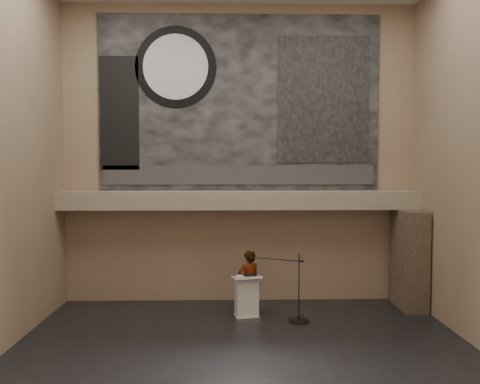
{
  "coord_description": "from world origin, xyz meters",
  "views": [
    {
      "loc": [
        -0.31,
        -9.46,
        3.86
      ],
      "look_at": [
        0.0,
        3.2,
        3.2
      ],
      "focal_mm": 35.0,
      "sensor_mm": 36.0,
      "label": 1
    }
  ],
  "objects": [
    {
      "name": "binder",
      "position": [
        0.23,
        2.31,
        1.12
      ],
      "size": [
        0.36,
        0.3,
        0.04
      ],
      "primitive_type": "cube",
      "rotation": [
        0.0,
        0.0,
        0.17
      ],
      "color": "black",
      "rests_on": "lectern"
    },
    {
      "name": "banner_text_strip",
      "position": [
        0.0,
        3.93,
        3.65
      ],
      "size": [
        7.76,
        0.02,
        0.55
      ],
      "primitive_type": "cube",
      "color": "#2D2D2D",
      "rests_on": "banner"
    },
    {
      "name": "wall_back",
      "position": [
        0.0,
        4.0,
        4.25
      ],
      "size": [
        10.0,
        0.02,
        8.5
      ],
      "primitive_type": "cube",
      "color": "#897257",
      "rests_on": "floor"
    },
    {
      "name": "banner_clock_face",
      "position": [
        -1.8,
        3.91,
        6.7
      ],
      "size": [
        1.84,
        0.02,
        1.84
      ],
      "primitive_type": "cylinder",
      "rotation": [
        1.57,
        0.0,
        0.0
      ],
      "color": "silver",
      "rests_on": "banner"
    },
    {
      "name": "soffit",
      "position": [
        0.0,
        3.6,
        2.95
      ],
      "size": [
        10.0,
        0.8,
        0.5
      ],
      "primitive_type": "cube",
      "color": "gray",
      "rests_on": "wall_back"
    },
    {
      "name": "banner",
      "position": [
        0.0,
        3.97,
        5.7
      ],
      "size": [
        8.0,
        0.05,
        5.0
      ],
      "primitive_type": "cube",
      "color": "black",
      "rests_on": "wall_back"
    },
    {
      "name": "wall_front",
      "position": [
        0.0,
        -4.0,
        4.25
      ],
      "size": [
        10.0,
        0.02,
        8.5
      ],
      "primitive_type": "cube",
      "color": "#897257",
      "rests_on": "floor"
    },
    {
      "name": "floor",
      "position": [
        0.0,
        0.0,
        0.0
      ],
      "size": [
        10.0,
        10.0,
        0.0
      ],
      "primitive_type": "plane",
      "color": "black",
      "rests_on": "ground"
    },
    {
      "name": "speaker_person",
      "position": [
        0.22,
        2.71,
        0.84
      ],
      "size": [
        0.72,
        0.61,
        1.68
      ],
      "primitive_type": "imported",
      "rotation": [
        0.0,
        0.0,
        3.53
      ],
      "color": "beige",
      "rests_on": "floor"
    },
    {
      "name": "banner_building_print",
      "position": [
        2.4,
        3.93,
        5.8
      ],
      "size": [
        2.6,
        0.02,
        3.6
      ],
      "primitive_type": "cube",
      "color": "black",
      "rests_on": "banner"
    },
    {
      "name": "banner_brick_print",
      "position": [
        -3.4,
        3.93,
        5.4
      ],
      "size": [
        1.1,
        0.02,
        3.2
      ],
      "primitive_type": "cube",
      "color": "black",
      "rests_on": "banner"
    },
    {
      "name": "sprinkler_right",
      "position": [
        1.9,
        3.55,
        2.67
      ],
      "size": [
        0.04,
        0.04,
        0.06
      ],
      "primitive_type": "cylinder",
      "color": "#B2893D",
      "rests_on": "soffit"
    },
    {
      "name": "stone_pier",
      "position": [
        4.65,
        3.15,
        1.35
      ],
      "size": [
        0.6,
        1.4,
        2.7
      ],
      "primitive_type": "cube",
      "color": "#3E3126",
      "rests_on": "floor"
    },
    {
      "name": "banner_clock_rim",
      "position": [
        -1.8,
        3.93,
        6.7
      ],
      "size": [
        2.3,
        0.02,
        2.3
      ],
      "primitive_type": "cylinder",
      "rotation": [
        1.57,
        0.0,
        0.0
      ],
      "color": "black",
      "rests_on": "banner"
    },
    {
      "name": "papers",
      "position": [
        0.01,
        2.29,
        1.1
      ],
      "size": [
        0.23,
        0.3,
        0.0
      ],
      "primitive_type": "cube",
      "rotation": [
        0.0,
        0.0,
        -0.08
      ],
      "color": "silver",
      "rests_on": "lectern"
    },
    {
      "name": "lectern",
      "position": [
        0.15,
        2.31,
        0.55
      ],
      "size": [
        0.79,
        0.63,
        1.13
      ],
      "rotation": [
        0.0,
        0.0,
        0.19
      ],
      "color": "silver",
      "rests_on": "floor"
    },
    {
      "name": "sprinkler_left",
      "position": [
        -1.6,
        3.55,
        2.67
      ],
      "size": [
        0.04,
        0.04,
        0.06
      ],
      "primitive_type": "cylinder",
      "color": "#B2893D",
      "rests_on": "soffit"
    },
    {
      "name": "mic_stand",
      "position": [
        1.4,
        2.07,
        0.27
      ],
      "size": [
        1.49,
        0.78,
        1.72
      ],
      "rotation": [
        0.0,
        0.0,
        -0.4
      ],
      "color": "black",
      "rests_on": "floor"
    }
  ]
}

